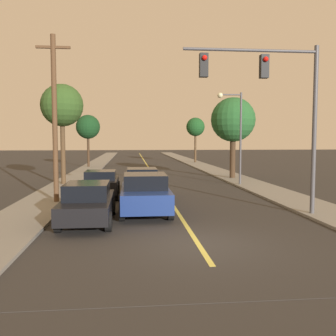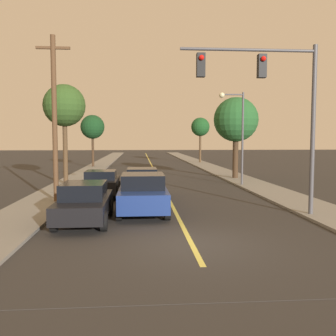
{
  "view_description": "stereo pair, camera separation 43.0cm",
  "coord_description": "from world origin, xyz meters",
  "px_view_note": "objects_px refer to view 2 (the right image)",
  "views": [
    {
      "loc": [
        -1.99,
        -10.79,
        3.12
      ],
      "look_at": [
        0.0,
        9.03,
        1.6
      ],
      "focal_mm": 40.0,
      "sensor_mm": 36.0,
      "label": 1
    },
    {
      "loc": [
        -1.56,
        -10.83,
        3.12
      ],
      "look_at": [
        0.0,
        9.03,
        1.6
      ],
      "focal_mm": 40.0,
      "sensor_mm": 36.0,
      "label": 2
    }
  ],
  "objects_px": {
    "car_outer_lane_front": "(85,202)",
    "traffic_signal_mast": "(272,93)",
    "tree_left_far": "(93,127)",
    "tree_right_far": "(200,127)",
    "car_near_lane_second": "(142,183)",
    "car_near_lane_front": "(143,193)",
    "streetlamp_right": "(236,125)",
    "tree_left_near": "(64,106)",
    "car_outer_lane_second": "(101,183)",
    "tree_right_near": "(236,120)",
    "utility_pole_left": "(55,116)"
  },
  "relations": [
    {
      "from": "car_near_lane_front",
      "to": "traffic_signal_mast",
      "type": "relative_size",
      "value": 0.7
    },
    {
      "from": "traffic_signal_mast",
      "to": "utility_pole_left",
      "type": "relative_size",
      "value": 0.85
    },
    {
      "from": "car_near_lane_second",
      "to": "tree_left_far",
      "type": "bearing_deg",
      "value": 103.31
    },
    {
      "from": "tree_right_far",
      "to": "utility_pole_left",
      "type": "bearing_deg",
      "value": -111.75
    },
    {
      "from": "streetlamp_right",
      "to": "tree_right_near",
      "type": "distance_m",
      "value": 4.43
    },
    {
      "from": "traffic_signal_mast",
      "to": "car_outer_lane_front",
      "type": "bearing_deg",
      "value": -176.54
    },
    {
      "from": "tree_left_near",
      "to": "streetlamp_right",
      "type": "bearing_deg",
      "value": -6.83
    },
    {
      "from": "traffic_signal_mast",
      "to": "tree_right_far",
      "type": "relative_size",
      "value": 1.14
    },
    {
      "from": "tree_left_far",
      "to": "tree_right_far",
      "type": "bearing_deg",
      "value": 27.16
    },
    {
      "from": "car_near_lane_front",
      "to": "car_near_lane_second",
      "type": "height_order",
      "value": "car_near_lane_front"
    },
    {
      "from": "tree_left_far",
      "to": "tree_right_near",
      "type": "distance_m",
      "value": 18.38
    },
    {
      "from": "car_near_lane_front",
      "to": "tree_right_near",
      "type": "height_order",
      "value": "tree_right_near"
    },
    {
      "from": "utility_pole_left",
      "to": "tree_left_far",
      "type": "relative_size",
      "value": 1.39
    },
    {
      "from": "streetlamp_right",
      "to": "utility_pole_left",
      "type": "distance_m",
      "value": 12.08
    },
    {
      "from": "traffic_signal_mast",
      "to": "tree_right_near",
      "type": "height_order",
      "value": "traffic_signal_mast"
    },
    {
      "from": "car_near_lane_second",
      "to": "tree_left_far",
      "type": "xyz_separation_m",
      "value": [
        -5.24,
        22.14,
        3.65
      ]
    },
    {
      "from": "car_outer_lane_front",
      "to": "traffic_signal_mast",
      "type": "height_order",
      "value": "traffic_signal_mast"
    },
    {
      "from": "utility_pole_left",
      "to": "tree_left_near",
      "type": "height_order",
      "value": "utility_pole_left"
    },
    {
      "from": "streetlamp_right",
      "to": "tree_left_near",
      "type": "height_order",
      "value": "tree_left_near"
    },
    {
      "from": "tree_right_near",
      "to": "utility_pole_left",
      "type": "bearing_deg",
      "value": -138.45
    },
    {
      "from": "car_outer_lane_front",
      "to": "car_outer_lane_second",
      "type": "bearing_deg",
      "value": 90.0
    },
    {
      "from": "tree_left_far",
      "to": "tree_left_near",
      "type": "bearing_deg",
      "value": -89.6
    },
    {
      "from": "car_near_lane_second",
      "to": "tree_left_near",
      "type": "height_order",
      "value": "tree_left_near"
    },
    {
      "from": "car_outer_lane_front",
      "to": "tree_left_far",
      "type": "relative_size",
      "value": 0.79
    },
    {
      "from": "car_near_lane_second",
      "to": "car_outer_lane_second",
      "type": "relative_size",
      "value": 1.05
    },
    {
      "from": "traffic_signal_mast",
      "to": "tree_right_near",
      "type": "xyz_separation_m",
      "value": [
        2.3,
        14.23,
        -0.3
      ]
    },
    {
      "from": "car_outer_lane_front",
      "to": "utility_pole_left",
      "type": "height_order",
      "value": "utility_pole_left"
    },
    {
      "from": "streetlamp_right",
      "to": "tree_left_near",
      "type": "relative_size",
      "value": 0.91
    },
    {
      "from": "car_outer_lane_second",
      "to": "tree_left_far",
      "type": "xyz_separation_m",
      "value": [
        -3.05,
        21.79,
        3.7
      ]
    },
    {
      "from": "car_outer_lane_second",
      "to": "tree_left_far",
      "type": "height_order",
      "value": "tree_left_far"
    },
    {
      "from": "tree_left_far",
      "to": "tree_right_far",
      "type": "relative_size",
      "value": 0.97
    },
    {
      "from": "car_outer_lane_front",
      "to": "tree_right_near",
      "type": "height_order",
      "value": "tree_right_near"
    },
    {
      "from": "car_outer_lane_second",
      "to": "tree_left_far",
      "type": "bearing_deg",
      "value": 97.96
    },
    {
      "from": "utility_pole_left",
      "to": "tree_right_near",
      "type": "relative_size",
      "value": 1.26
    },
    {
      "from": "car_near_lane_second",
      "to": "car_near_lane_front",
      "type": "bearing_deg",
      "value": -90.0
    },
    {
      "from": "streetlamp_right",
      "to": "car_near_lane_front",
      "type": "bearing_deg",
      "value": -125.68
    },
    {
      "from": "car_outer_lane_front",
      "to": "tree_left_far",
      "type": "distance_m",
      "value": 28.44
    },
    {
      "from": "car_near_lane_second",
      "to": "tree_left_near",
      "type": "xyz_separation_m",
      "value": [
        -5.12,
        5.89,
        4.53
      ]
    },
    {
      "from": "car_near_lane_front",
      "to": "car_outer_lane_front",
      "type": "relative_size",
      "value": 1.04
    },
    {
      "from": "car_near_lane_front",
      "to": "utility_pole_left",
      "type": "xyz_separation_m",
      "value": [
        -4.19,
        2.79,
        3.39
      ]
    },
    {
      "from": "car_near_lane_front",
      "to": "tree_right_near",
      "type": "relative_size",
      "value": 0.74
    },
    {
      "from": "car_near_lane_front",
      "to": "utility_pole_left",
      "type": "bearing_deg",
      "value": 146.31
    },
    {
      "from": "car_near_lane_front",
      "to": "tree_right_far",
      "type": "bearing_deg",
      "value": 76.55
    },
    {
      "from": "car_outer_lane_second",
      "to": "streetlamp_right",
      "type": "relative_size",
      "value": 0.64
    },
    {
      "from": "car_near_lane_second",
      "to": "tree_right_near",
      "type": "distance_m",
      "value": 12.09
    },
    {
      "from": "tree_left_far",
      "to": "tree_right_far",
      "type": "height_order",
      "value": "tree_right_far"
    },
    {
      "from": "tree_left_near",
      "to": "tree_right_near",
      "type": "bearing_deg",
      "value": 13.03
    },
    {
      "from": "car_near_lane_second",
      "to": "tree_left_near",
      "type": "bearing_deg",
      "value": 131.03
    },
    {
      "from": "traffic_signal_mast",
      "to": "tree_left_near",
      "type": "relative_size",
      "value": 1.0
    },
    {
      "from": "traffic_signal_mast",
      "to": "tree_left_near",
      "type": "xyz_separation_m",
      "value": [
        -10.21,
        11.34,
        0.42
      ]
    }
  ]
}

